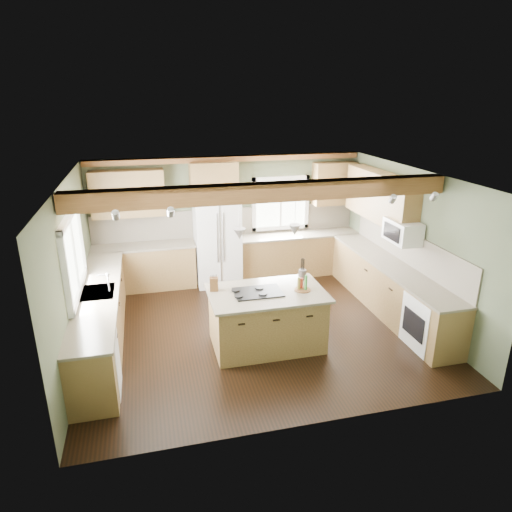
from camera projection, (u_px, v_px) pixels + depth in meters
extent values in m
plane|color=black|center=(256.00, 328.00, 7.81)|extent=(5.60, 5.60, 0.00)
plane|color=silver|center=(256.00, 176.00, 6.93)|extent=(5.60, 5.60, 0.00)
plane|color=#4E583E|center=(228.00, 217.00, 9.65)|extent=(5.60, 0.00, 5.60)
plane|color=#4E583E|center=(73.00, 272.00, 6.74)|extent=(0.00, 5.00, 5.00)
plane|color=#4E583E|center=(411.00, 243.00, 8.00)|extent=(0.00, 5.00, 5.00)
cube|color=#5A3519|center=(266.00, 192.00, 6.45)|extent=(5.55, 0.26, 0.26)
cube|color=#5A3519|center=(227.00, 159.00, 9.14)|extent=(5.55, 0.20, 0.10)
cube|color=brown|center=(228.00, 222.00, 9.67)|extent=(5.58, 0.03, 0.58)
cube|color=brown|center=(408.00, 247.00, 8.08)|extent=(0.03, 3.70, 0.58)
cube|color=brown|center=(145.00, 268.00, 9.27)|extent=(2.02, 0.60, 0.88)
cube|color=brown|center=(143.00, 246.00, 9.11)|extent=(2.06, 0.64, 0.04)
cube|color=brown|center=(298.00, 255.00, 10.01)|extent=(2.62, 0.60, 0.88)
cube|color=brown|center=(299.00, 235.00, 9.85)|extent=(2.66, 0.64, 0.04)
cube|color=brown|center=(101.00, 320.00, 7.15)|extent=(0.60, 3.70, 0.88)
cube|color=brown|center=(97.00, 293.00, 6.99)|extent=(0.64, 3.74, 0.04)
cube|color=brown|center=(389.00, 289.00, 8.27)|extent=(0.60, 3.70, 0.88)
cube|color=brown|center=(392.00, 265.00, 8.12)|extent=(0.64, 3.74, 0.04)
cube|color=brown|center=(128.00, 194.00, 8.82)|extent=(1.40, 0.35, 0.90)
cube|color=brown|center=(214.00, 180.00, 9.14)|extent=(0.96, 0.35, 0.70)
cube|color=brown|center=(380.00, 197.00, 8.57)|extent=(0.35, 2.20, 0.90)
cube|color=brown|center=(334.00, 184.00, 9.79)|extent=(0.90, 0.35, 0.90)
cube|color=white|center=(72.00, 255.00, 6.71)|extent=(0.04, 1.60, 1.05)
cube|color=white|center=(280.00, 203.00, 9.81)|extent=(1.10, 0.04, 1.00)
cube|color=#262628|center=(97.00, 293.00, 6.99)|extent=(0.50, 0.65, 0.03)
cylinder|color=#B2B2B7|center=(109.00, 283.00, 6.98)|extent=(0.02, 0.02, 0.28)
cube|color=white|center=(95.00, 366.00, 5.96)|extent=(0.60, 0.60, 0.84)
cube|color=white|center=(431.00, 322.00, 7.09)|extent=(0.60, 0.72, 0.84)
cube|color=white|center=(403.00, 231.00, 7.82)|extent=(0.40, 0.70, 0.38)
cone|color=#B2B2B7|center=(239.00, 234.00, 6.56)|extent=(0.18, 0.18, 0.16)
cone|color=#B2B2B7|center=(295.00, 230.00, 6.75)|extent=(0.18, 0.18, 0.16)
cube|color=white|center=(217.00, 242.00, 9.38)|extent=(0.90, 0.74, 1.80)
cube|color=olive|center=(267.00, 320.00, 7.15)|extent=(1.68, 1.03, 0.88)
cube|color=brown|center=(267.00, 293.00, 6.99)|extent=(1.79, 1.14, 0.04)
cube|color=black|center=(258.00, 292.00, 6.95)|extent=(0.73, 0.48, 0.02)
cube|color=brown|center=(214.00, 284.00, 6.99)|extent=(0.14, 0.12, 0.22)
cylinder|color=#3D3431|center=(302.00, 275.00, 7.42)|extent=(0.16, 0.16, 0.17)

